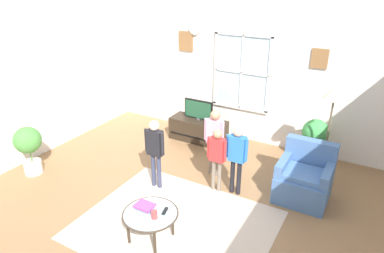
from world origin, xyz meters
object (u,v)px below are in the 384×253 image
Objects in this scene: potted_plant_corner at (28,145)px; potted_plant_by_window at (315,137)px; tv_stand at (198,130)px; floor_lamp at (333,102)px; person_pink_shirt at (214,136)px; person_black_shirt at (155,147)px; television at (198,110)px; coffee_table at (150,215)px; cup at (154,215)px; armchair at (304,179)px; remote_near_books at (165,211)px; book_stack at (145,206)px; person_blue_shirt at (237,153)px; person_red_shirt at (217,153)px.

potted_plant_by_window is at bearing 33.00° from potted_plant_corner.
potted_plant_by_window is at bearing 3.64° from tv_stand.
potted_plant_by_window is 1.00m from floor_lamp.
person_pink_shirt is 1.36× the size of potted_plant_by_window.
person_black_shirt is at bearing -129.15° from person_pink_shirt.
potted_plant_by_window is at bearing 3.71° from television.
cup is (0.10, -0.05, 0.08)m from coffee_table.
armchair is 1.02× the size of potted_plant_corner.
potted_plant_corner is at bearing -126.49° from television.
potted_plant_by_window reaches higher than remote_near_books.
book_stack reaches higher than remote_near_books.
person_blue_shirt is at bearing -44.32° from tv_stand.
person_black_shirt is (0.23, -1.82, 0.04)m from television.
person_blue_shirt is at bearing -137.26° from floor_lamp.
person_black_shirt is at bearing 18.64° from potted_plant_corner.
armchair reaches higher than potted_plant_corner.
armchair is 0.82× the size of person_red_shirt.
coffee_table is at bearing -99.77° from person_red_shirt.
armchair is 2.23m from remote_near_books.
person_pink_shirt is at bearing 148.71° from person_blue_shirt.
coffee_table is at bearing -128.01° from armchair.
person_pink_shirt is at bearing -176.81° from armchair.
book_stack is 0.15× the size of floor_lamp.
armchair is 1.37m from person_red_shirt.
potted_plant_by_window is (1.38, 3.00, 0.17)m from coffee_table.
cup is 0.10× the size of person_red_shirt.
television is 0.70× the size of armchair.
floor_lamp is at bearing -8.02° from tv_stand.
cup is 0.09× the size of person_blue_shirt.
television is 3.07m from cup.
person_red_shirt reaches higher than cup.
person_blue_shirt is (0.54, -0.33, -0.02)m from person_pink_shirt.
person_pink_shirt is 1.01m from person_black_shirt.
armchair is at bearing -84.83° from potted_plant_by_window.
floor_lamp is (0.15, 0.61, 1.06)m from armchair.
person_red_shirt is 1.91m from floor_lamp.
cup is at bearing -71.59° from tv_stand.
armchair is 1.23m from floor_lamp.
person_black_shirt is at bearing -82.85° from television.
person_blue_shirt is at bearing 74.21° from remote_near_books.
television is at bearing -90.00° from tv_stand.
remote_near_books is 0.08× the size of floor_lamp.
potted_plant_by_window is at bearing 44.23° from person_black_shirt.
television is at bearing 110.29° from remote_near_books.
floor_lamp is (1.39, 1.09, 0.73)m from person_red_shirt.
television is at bearing 104.84° from book_stack.
tv_stand is at bearing 97.14° from person_black_shirt.
television is 0.58× the size of person_red_shirt.
potted_plant_by_window is 4.91m from potted_plant_corner.
person_blue_shirt is at bearing 74.32° from cup.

